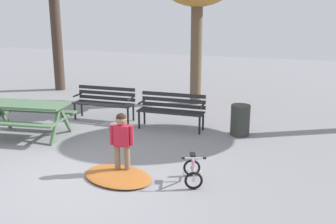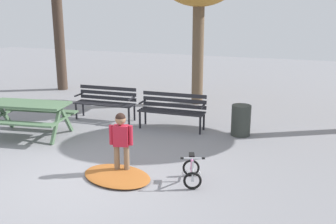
# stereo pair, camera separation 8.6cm
# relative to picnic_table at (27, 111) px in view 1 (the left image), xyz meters

# --- Properties ---
(ground) EXTENTS (36.00, 36.00, 0.00)m
(ground) POSITION_rel_picnic_table_xyz_m (2.42, -1.63, -0.59)
(ground) COLOR gray
(picnic_table) EXTENTS (2.00, 1.62, 0.79)m
(picnic_table) POSITION_rel_picnic_table_xyz_m (0.00, 0.00, 0.00)
(picnic_table) COLOR #4C6B4C
(picnic_table) RESTS_ON ground
(park_bench_far_left) EXTENTS (1.62, 0.54, 0.85)m
(park_bench_far_left) POSITION_rel_picnic_table_xyz_m (0.95, 1.82, -0.08)
(park_bench_far_left) COLOR #232328
(park_bench_far_left) RESTS_ON ground
(park_bench_left) EXTENTS (1.62, 0.53, 0.85)m
(park_bench_left) POSITION_rel_picnic_table_xyz_m (2.85, 1.69, -0.08)
(park_bench_left) COLOR #232328
(park_bench_left) RESTS_ON ground
(child_standing) EXTENTS (0.41, 0.22, 1.10)m
(child_standing) POSITION_rel_picnic_table_xyz_m (2.93, -1.10, 0.05)
(child_standing) COLOR #7F664C
(child_standing) RESTS_ON ground
(kids_bicycle) EXTENTS (0.51, 0.63, 0.54)m
(kids_bicycle) POSITION_rel_picnic_table_xyz_m (4.21, -1.04, -0.39)
(kids_bicycle) COLOR black
(kids_bicycle) RESTS_ON ground
(leaf_pile) EXTENTS (1.48, 1.21, 0.07)m
(leaf_pile) POSITION_rel_picnic_table_xyz_m (2.95, -1.33, -0.56)
(leaf_pile) COLOR #9E5623
(leaf_pile) RESTS_ON ground
(trash_bin) EXTENTS (0.44, 0.44, 0.71)m
(trash_bin) POSITION_rel_picnic_table_xyz_m (4.49, 1.75, -0.24)
(trash_bin) COLOR #2D332D
(trash_bin) RESTS_ON ground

